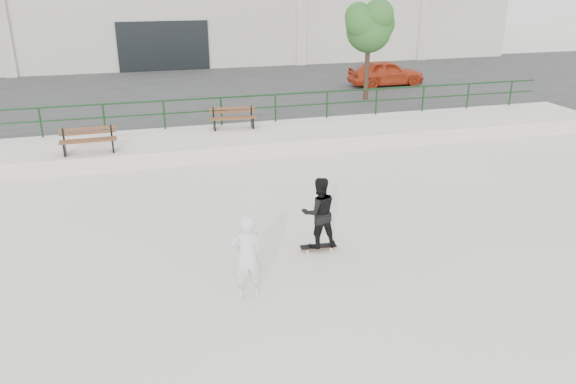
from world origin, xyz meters
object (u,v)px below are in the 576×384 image
object	(u,v)px
bench_left	(88,140)
tree	(370,25)
standing_skater	(319,212)
seated_skater	(247,257)
red_car	(386,73)
skateboard	(318,247)
bench_right	(233,118)

from	to	relation	value
bench_left	tree	distance (m)	12.57
bench_left	tree	world-z (taller)	tree
standing_skater	seated_skater	xyz separation A→B (m)	(-1.86, -1.44, -0.06)
red_car	seated_skater	xyz separation A→B (m)	(-10.33, -16.28, -0.31)
standing_skater	seated_skater	world-z (taller)	standing_skater
bench_left	standing_skater	bearing A→B (deg)	-56.92
bench_left	red_car	bearing A→B (deg)	28.27
skateboard	seated_skater	distance (m)	2.47
bench_right	skateboard	distance (m)	8.82
red_car	tree	bearing A→B (deg)	140.25
standing_skater	seated_skater	bearing A→B (deg)	39.18
tree	bench_right	bearing A→B (deg)	-152.92
seated_skater	bench_left	bearing A→B (deg)	-70.43
bench_right	red_car	world-z (taller)	red_car
red_car	seated_skater	bearing A→B (deg)	146.50
skateboard	standing_skater	world-z (taller)	standing_skater
bench_left	skateboard	distance (m)	8.70
bench_right	seated_skater	size ratio (longest dim) A/B	1.00
bench_left	bench_right	size ratio (longest dim) A/B	1.02
tree	skateboard	world-z (taller)	tree
tree	skateboard	xyz separation A→B (m)	(-6.27, -12.09, -3.55)
bench_left	standing_skater	xyz separation A→B (m)	(4.94, -7.12, -0.00)
tree	standing_skater	size ratio (longest dim) A/B	2.68
bench_left	red_car	world-z (taller)	red_car
bench_right	red_car	distance (m)	10.57
red_car	standing_skater	world-z (taller)	red_car
tree	seated_skater	xyz separation A→B (m)	(-8.13, -13.53, -2.81)
bench_left	bench_right	bearing A→B (deg)	17.67
bench_left	tree	xyz separation A→B (m)	(11.21, 4.97, 2.75)
skateboard	standing_skater	distance (m)	0.80
standing_skater	red_car	bearing A→B (deg)	-118.32
bench_right	standing_skater	world-z (taller)	standing_skater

